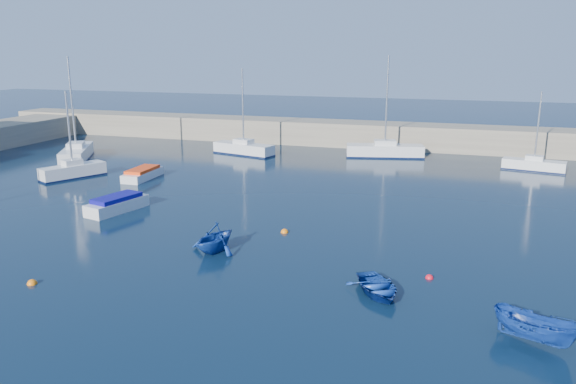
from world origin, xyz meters
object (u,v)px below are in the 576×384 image
(dinghy_center, at_px, (377,287))
(sailboat_6, at_px, (385,150))
(sailboat_3, at_px, (73,171))
(sailboat_5, at_px, (244,148))
(sailboat_4, at_px, (77,153))
(sailboat_7, at_px, (534,165))
(motorboat_1, at_px, (117,204))
(dinghy_left, at_px, (215,237))
(dinghy_right, at_px, (535,328))
(motorboat_2, at_px, (143,174))

(dinghy_center, bearing_deg, sailboat_6, 66.73)
(sailboat_3, relative_size, sailboat_5, 0.83)
(sailboat_5, bearing_deg, sailboat_4, 132.69)
(sailboat_6, relative_size, sailboat_7, 1.42)
(motorboat_1, bearing_deg, dinghy_left, -14.30)
(motorboat_1, xyz_separation_m, dinghy_left, (9.46, -5.05, 0.29))
(dinghy_center, xyz_separation_m, dinghy_right, (6.14, -2.51, 0.28))
(sailboat_7, height_order, dinghy_left, sailboat_7)
(sailboat_4, xyz_separation_m, dinghy_center, (32.86, -22.07, -0.35))
(sailboat_7, bearing_deg, motorboat_2, 124.68)
(motorboat_1, height_order, dinghy_center, motorboat_1)
(sailboat_5, distance_m, sailboat_7, 27.54)
(dinghy_right, bearing_deg, motorboat_2, 82.09)
(sailboat_5, height_order, dinghy_center, sailboat_5)
(motorboat_1, xyz_separation_m, dinghy_center, (18.57, -7.78, -0.18))
(motorboat_1, bearing_deg, dinghy_right, -8.83)
(sailboat_7, relative_size, dinghy_left, 2.33)
(sailboat_5, distance_m, motorboat_1, 21.92)
(motorboat_2, bearing_deg, dinghy_left, -49.10)
(sailboat_5, relative_size, sailboat_7, 1.24)
(sailboat_5, xyz_separation_m, dinghy_right, (24.54, -32.21, -0.03))
(motorboat_1, bearing_deg, dinghy_center, -8.94)
(sailboat_3, xyz_separation_m, dinghy_right, (34.09, -17.80, -0.02))
(sailboat_7, bearing_deg, dinghy_right, -173.55)
(motorboat_2, bearing_deg, sailboat_5, 71.35)
(sailboat_6, bearing_deg, motorboat_1, 137.56)
(sailboat_3, height_order, sailboat_7, sailboat_3)
(sailboat_3, distance_m, motorboat_2, 5.92)
(motorboat_1, bearing_deg, sailboat_4, 148.79)
(sailboat_4, relative_size, sailboat_6, 0.99)
(dinghy_left, xyz_separation_m, dinghy_right, (15.25, -5.25, -0.19))
(sailboat_3, relative_size, sailboat_6, 0.73)
(sailboat_5, distance_m, dinghy_left, 28.52)
(motorboat_2, bearing_deg, sailboat_4, 151.54)
(sailboat_7, distance_m, motorboat_2, 34.07)
(sailboat_3, xyz_separation_m, dinghy_left, (18.84, -12.55, 0.17))
(sailboat_6, bearing_deg, dinghy_center, 174.74)
(sailboat_3, distance_m, dinghy_center, 31.86)
(sailboat_3, xyz_separation_m, motorboat_2, (5.72, 1.52, -0.19))
(sailboat_3, relative_size, dinghy_right, 2.31)
(dinghy_center, distance_m, dinghy_left, 9.52)
(dinghy_right, bearing_deg, sailboat_6, 43.03)
(sailboat_4, distance_m, sailboat_6, 30.38)
(sailboat_3, xyz_separation_m, sailboat_5, (9.55, 14.42, 0.01))
(sailboat_6, xyz_separation_m, sailboat_7, (13.58, -2.68, -0.13))
(motorboat_1, bearing_deg, motorboat_2, 125.87)
(sailboat_4, bearing_deg, sailboat_5, -0.42)
(sailboat_3, bearing_deg, sailboat_4, 151.94)
(dinghy_center, bearing_deg, sailboat_4, 115.13)
(sailboat_4, relative_size, dinghy_center, 3.14)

